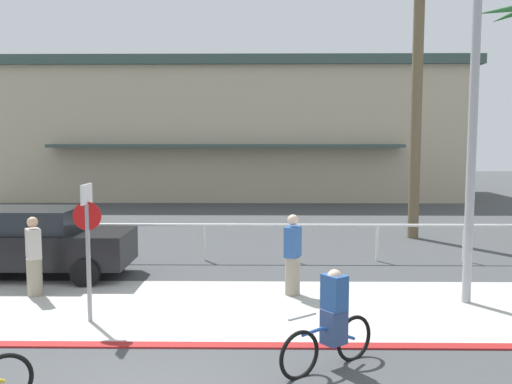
% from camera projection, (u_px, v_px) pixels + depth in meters
% --- Properties ---
extents(ground_plane, '(80.00, 80.00, 0.00)m').
position_uv_depth(ground_plane, '(210.00, 250.00, 16.71)').
color(ground_plane, '#424447').
extents(sidewalk_strip, '(44.00, 4.00, 0.02)m').
position_uv_depth(sidewalk_strip, '(182.00, 308.00, 10.94)').
color(sidewalk_strip, beige).
rests_on(sidewalk_strip, ground).
extents(curb_paint, '(44.00, 0.24, 0.03)m').
position_uv_depth(curb_paint, '(164.00, 345.00, 8.95)').
color(curb_paint, maroon).
rests_on(curb_paint, ground).
extents(building_backdrop, '(26.34, 11.29, 7.64)m').
position_uv_depth(building_backdrop, '(231.00, 131.00, 33.20)').
color(building_backdrop, '#BCAD8E').
rests_on(building_backdrop, ground).
extents(rail_fence, '(23.95, 0.08, 1.04)m').
position_uv_depth(rail_fence, '(204.00, 231.00, 15.14)').
color(rail_fence, white).
rests_on(rail_fence, ground).
extents(stop_sign_bike_lane, '(0.52, 0.56, 2.56)m').
position_uv_depth(stop_sign_bike_lane, '(88.00, 232.00, 9.95)').
color(stop_sign_bike_lane, gray).
rests_on(stop_sign_bike_lane, ground).
extents(streetlight_curb, '(0.24, 2.54, 7.50)m').
position_uv_depth(streetlight_curb, '(479.00, 92.00, 10.64)').
color(streetlight_curb, '#9EA0A5').
rests_on(streetlight_curb, ground).
extents(palm_tree_3, '(3.65, 3.14, 8.96)m').
position_uv_depth(palm_tree_3, '(419.00, 33.00, 17.97)').
color(palm_tree_3, brown).
rests_on(palm_tree_3, ground).
extents(car_black_1, '(4.40, 2.02, 1.69)m').
position_uv_depth(car_black_1, '(37.00, 242.00, 13.33)').
color(car_black_1, black).
rests_on(car_black_1, ground).
extents(cyclist_blue_0, '(1.49, 1.14, 1.50)m').
position_uv_depth(cyclist_blue_0, '(332.00, 322.00, 8.07)').
color(cyclist_blue_0, black).
rests_on(cyclist_blue_0, ground).
extents(pedestrian_0, '(0.42, 0.47, 1.77)m').
position_uv_depth(pedestrian_0, '(293.00, 258.00, 11.75)').
color(pedestrian_0, gray).
rests_on(pedestrian_0, ground).
extents(pedestrian_1, '(0.44, 0.48, 1.72)m').
position_uv_depth(pedestrian_1, '(34.00, 260.00, 11.70)').
color(pedestrian_1, gray).
rests_on(pedestrian_1, ground).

